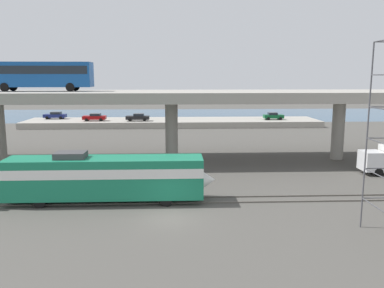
% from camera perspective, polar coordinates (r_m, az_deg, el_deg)
% --- Properties ---
extents(ground_plane, '(260.00, 260.00, 0.00)m').
position_cam_1_polar(ground_plane, '(29.52, -3.14, -10.48)').
color(ground_plane, '#4C4944').
extents(rail_strip_near, '(110.00, 0.12, 0.12)m').
position_cam_1_polar(rail_strip_near, '(32.57, -3.08, -8.42)').
color(rail_strip_near, '#59544C').
rests_on(rail_strip_near, ground_plane).
extents(rail_strip_far, '(110.00, 0.12, 0.12)m').
position_cam_1_polar(rail_strip_far, '(34.01, -3.05, -7.63)').
color(rail_strip_far, '#59544C').
rests_on(rail_strip_far, ground_plane).
extents(train_locomotive, '(16.84, 3.04, 4.18)m').
position_cam_1_polar(train_locomotive, '(33.06, -10.91, -4.46)').
color(train_locomotive, '#197A56').
rests_on(train_locomotive, ground_plane).
extents(highway_overpass, '(96.00, 10.98, 8.38)m').
position_cam_1_polar(highway_overpass, '(47.79, -2.97, 6.51)').
color(highway_overpass, '#9E998E').
rests_on(highway_overpass, ground_plane).
extents(transit_bus_on_overpass, '(12.00, 2.68, 3.40)m').
position_cam_1_polar(transit_bus_on_overpass, '(50.86, -20.82, 9.37)').
color(transit_bus_on_overpass, '#14478C').
rests_on(transit_bus_on_overpass, highway_overpass).
extents(pier_parking_lot, '(60.04, 10.83, 1.22)m').
position_cam_1_polar(pier_parking_lot, '(83.26, -2.75, 3.08)').
color(pier_parking_lot, '#9E998E').
rests_on(pier_parking_lot, ground_plane).
extents(parked_car_0, '(4.54, 1.95, 1.50)m').
position_cam_1_polar(parked_car_0, '(89.01, -18.92, 3.89)').
color(parked_car_0, navy).
rests_on(parked_car_0, pier_parking_lot).
extents(parked_car_1, '(4.66, 1.97, 1.50)m').
position_cam_1_polar(parked_car_1, '(81.14, -7.72, 3.82)').
color(parked_car_1, black).
rests_on(parked_car_1, pier_parking_lot).
extents(parked_car_2, '(4.58, 2.00, 1.50)m').
position_cam_1_polar(parked_car_2, '(82.90, -13.71, 3.75)').
color(parked_car_2, maroon).
rests_on(parked_car_2, pier_parking_lot).
extents(parked_car_3, '(4.04, 1.93, 1.50)m').
position_cam_1_polar(parked_car_3, '(84.52, 11.51, 3.94)').
color(parked_car_3, '#0C4C26').
rests_on(parked_car_3, pier_parking_lot).
extents(harbor_water, '(140.00, 36.00, 0.01)m').
position_cam_1_polar(harbor_water, '(106.20, -2.71, 4.18)').
color(harbor_water, '#2D5170').
rests_on(harbor_water, ground_plane).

